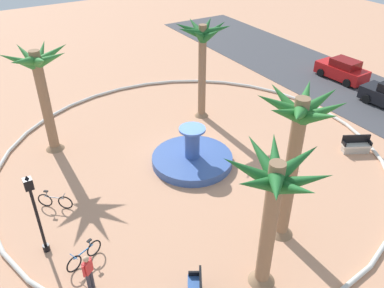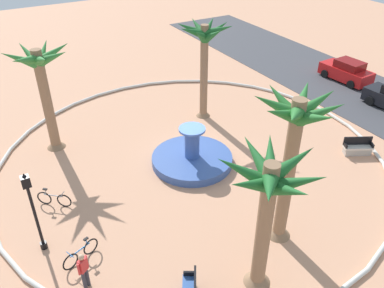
% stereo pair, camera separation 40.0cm
% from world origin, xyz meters
% --- Properties ---
extents(ground_plane, '(80.00, 80.00, 0.00)m').
position_xyz_m(ground_plane, '(0.00, 0.00, 0.00)').
color(ground_plane, tan).
extents(plaza_curb, '(20.95, 20.95, 0.20)m').
position_xyz_m(plaza_curb, '(0.00, 0.00, 0.10)').
color(plaza_curb, silver).
rests_on(plaza_curb, ground).
extents(street_asphalt, '(48.00, 8.00, 0.03)m').
position_xyz_m(street_asphalt, '(0.00, 14.88, 0.01)').
color(street_asphalt, '#424247').
rests_on(street_asphalt, ground).
extents(fountain, '(4.36, 4.36, 2.19)m').
position_xyz_m(fountain, '(0.44, -0.25, 0.31)').
color(fountain, '#38569E').
rests_on(fountain, ground).
extents(palm_tree_near_fountain, '(3.32, 3.36, 6.26)m').
position_xyz_m(palm_tree_near_fountain, '(-3.88, 3.09, 4.67)').
color(palm_tree_near_fountain, '#8E6B4C').
rests_on(palm_tree_near_fountain, ground).
extents(palm_tree_by_curb, '(3.56, 3.59, 6.10)m').
position_xyz_m(palm_tree_by_curb, '(-4.83, -6.24, 4.29)').
color(palm_tree_by_curb, '#8E6B4C').
rests_on(palm_tree_by_curb, ground).
extents(palm_tree_mid_plaza, '(3.30, 3.38, 6.73)m').
position_xyz_m(palm_tree_mid_plaza, '(6.94, 0.30, 4.85)').
color(palm_tree_mid_plaza, '#8E6B4C').
rests_on(palm_tree_mid_plaza, ground).
extents(palm_tree_far_side, '(3.65, 3.68, 5.74)m').
position_xyz_m(palm_tree_far_side, '(8.43, -2.01, 4.18)').
color(palm_tree_far_side, '#8E6B4C').
rests_on(palm_tree_far_side, ground).
extents(bench_west, '(1.18, 1.65, 1.00)m').
position_xyz_m(bench_west, '(4.27, 8.24, 0.35)').
color(bench_west, beige).
rests_on(bench_west, ground).
extents(lamppost, '(0.32, 0.32, 3.84)m').
position_xyz_m(lamppost, '(2.67, -8.61, 2.25)').
color(lamppost, black).
rests_on(lamppost, ground).
extents(bicycle_red_frame, '(0.73, 1.62, 0.94)m').
position_xyz_m(bicycle_red_frame, '(4.10, -7.44, 0.38)').
color(bicycle_red_frame, black).
rests_on(bicycle_red_frame, ground).
extents(bicycle_by_lamppost, '(1.17, 1.34, 0.94)m').
position_xyz_m(bicycle_by_lamppost, '(0.23, -7.56, 0.38)').
color(bicycle_by_lamppost, black).
rests_on(bicycle_by_lamppost, ground).
extents(person_cyclist_helmet, '(0.36, 0.45, 1.69)m').
position_xyz_m(person_cyclist_helmet, '(5.43, -7.64, 0.95)').
color(person_cyclist_helmet, '#33333D').
rests_on(person_cyclist_helmet, ground).
extents(parked_car_leftmost, '(4.10, 2.10, 1.67)m').
position_xyz_m(parked_car_leftmost, '(-3.29, 15.67, 0.78)').
color(parked_car_leftmost, red).
rests_on(parked_car_leftmost, ground).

